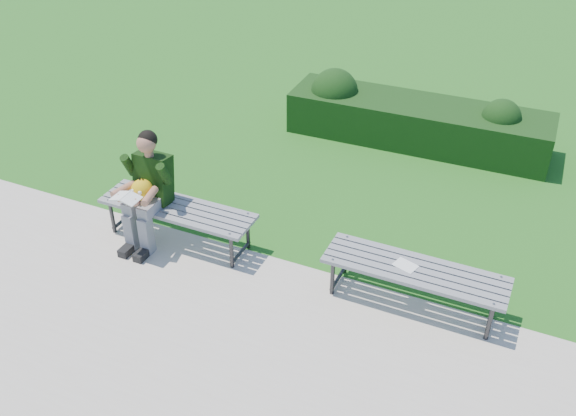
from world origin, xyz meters
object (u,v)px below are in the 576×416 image
at_px(bench_right, 415,273).
at_px(seated_boy, 147,186).
at_px(hedge, 411,118).
at_px(bench_left, 177,211).
at_px(paper_sheet, 405,265).

height_order(bench_right, seated_boy, seated_boy).
distance_m(hedge, seated_boy, 4.14).
xyz_separation_m(bench_left, paper_sheet, (2.60, 0.04, 0.06)).
relative_size(hedge, seated_boy, 2.84).
bearing_deg(bench_left, bench_right, 0.90).
xyz_separation_m(bench_left, seated_boy, (-0.30, -0.09, 0.30)).
xyz_separation_m(hedge, bench_left, (-1.71, -3.51, 0.06)).
bearing_deg(bench_right, seated_boy, -177.38).
distance_m(bench_right, paper_sheet, 0.12).
relative_size(bench_left, seated_boy, 1.37).
bearing_deg(paper_sheet, bench_left, -179.06).
bearing_deg(hedge, seated_boy, -119.19).
relative_size(hedge, bench_left, 2.07).
relative_size(hedge, paper_sheet, 14.45).
relative_size(bench_left, bench_right, 1.00).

